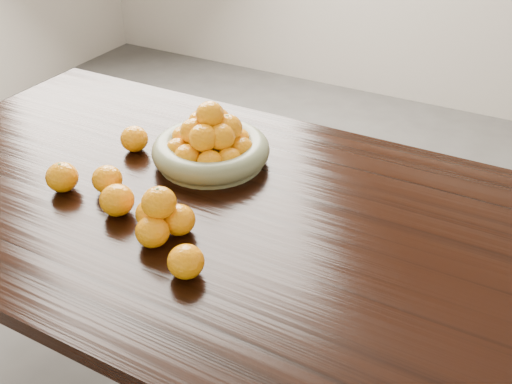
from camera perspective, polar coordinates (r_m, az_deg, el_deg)
The scene contains 8 objects.
dining_table at distance 1.40m, azimuth -1.23°, elevation -4.93°, with size 2.00×1.00×0.75m.
fruit_bowl at distance 1.52m, azimuth -4.55°, elevation 4.73°, with size 0.31×0.31×0.17m.
orange_pyramid at distance 1.26m, azimuth -9.52°, elevation -2.44°, with size 0.14×0.14×0.12m.
loose_orange_0 at distance 1.48m, azimuth -18.81°, elevation 1.42°, with size 0.08×0.08×0.07m, color #FF9F07.
loose_orange_1 at distance 1.35m, azimuth -13.72°, elevation -0.79°, with size 0.08×0.08×0.07m, color #FF9F07.
loose_orange_2 at distance 1.15m, azimuth -7.02°, elevation -6.92°, with size 0.08×0.08×0.07m, color #FF9F07.
loose_orange_3 at distance 1.44m, azimuth -14.66°, elevation 1.24°, with size 0.07×0.07×0.07m, color #FF9F07.
loose_orange_4 at distance 1.61m, azimuth -12.07°, elevation 5.22°, with size 0.08×0.08×0.07m, color #FF9F07.
Camera 1 is at (0.55, -0.95, 1.53)m, focal length 40.00 mm.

